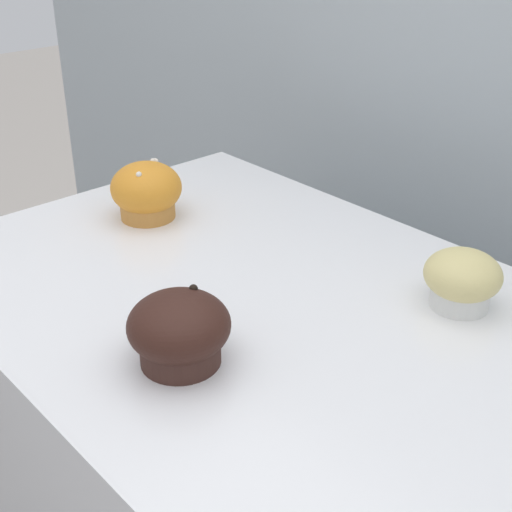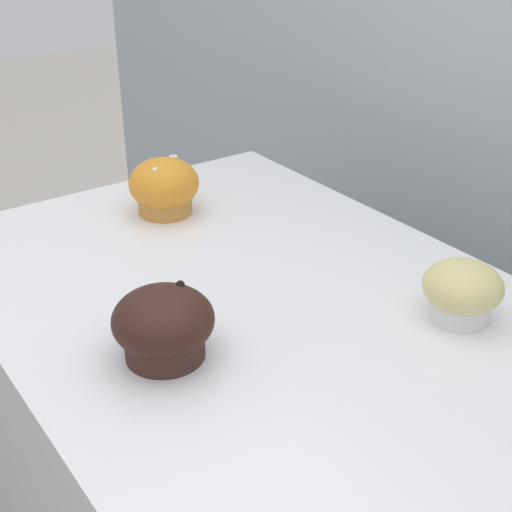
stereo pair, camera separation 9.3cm
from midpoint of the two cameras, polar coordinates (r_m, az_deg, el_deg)
The scene contains 3 objects.
muffin_front_center at distance 1.15m, azimuth -11.07°, elevation 5.03°, with size 0.11×0.11×0.09m.
muffin_back_left at distance 0.92m, azimuth 13.40°, elevation -1.90°, with size 0.10×0.10×0.08m.
muffin_back_right at distance 0.80m, azimuth -9.52°, elevation -6.01°, with size 0.12×0.12×0.08m.
Camera 1 is at (0.56, -0.54, 1.43)m, focal length 50.00 mm.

